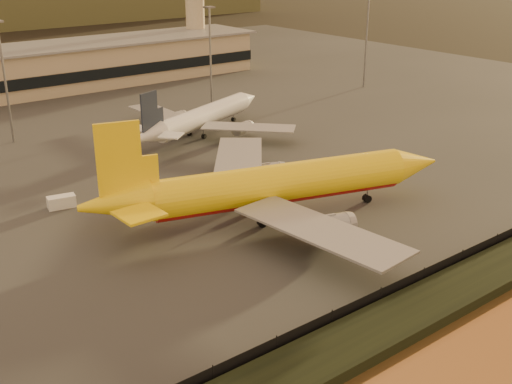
% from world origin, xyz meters
% --- Properties ---
extents(ground, '(900.00, 900.00, 0.00)m').
position_xyz_m(ground, '(0.00, 0.00, 0.00)').
color(ground, black).
rests_on(ground, ground).
extents(embankment, '(320.00, 7.00, 1.40)m').
position_xyz_m(embankment, '(0.00, -17.00, 0.70)').
color(embankment, black).
rests_on(embankment, ground).
extents(tarmac, '(320.00, 220.00, 0.20)m').
position_xyz_m(tarmac, '(0.00, 95.00, 0.10)').
color(tarmac, '#2D2D2D').
rests_on(tarmac, ground).
extents(perimeter_fence, '(300.00, 0.05, 2.20)m').
position_xyz_m(perimeter_fence, '(0.00, -13.00, 1.30)').
color(perimeter_fence, black).
rests_on(perimeter_fence, tarmac).
extents(control_tower, '(11.20, 11.20, 35.50)m').
position_xyz_m(control_tower, '(70.00, 131.00, 21.66)').
color(control_tower, tan).
rests_on(control_tower, tarmac).
extents(apron_light_masts, '(152.20, 12.20, 25.40)m').
position_xyz_m(apron_light_masts, '(15.00, 75.00, 15.70)').
color(apron_light_masts, slate).
rests_on(apron_light_masts, tarmac).
extents(dhl_cargo_jet, '(58.26, 55.71, 17.69)m').
position_xyz_m(dhl_cargo_jet, '(8.62, 14.77, 5.48)').
color(dhl_cargo_jet, yellow).
rests_on(dhl_cargo_jet, tarmac).
extents(white_narrowbody_jet, '(43.61, 41.18, 13.04)m').
position_xyz_m(white_narrowbody_jet, '(25.22, 59.88, 4.09)').
color(white_narrowbody_jet, silver).
rests_on(white_narrowbody_jet, tarmac).
extents(gse_vehicle_yellow, '(3.97, 2.89, 1.63)m').
position_xyz_m(gse_vehicle_yellow, '(4.48, 28.34, 1.01)').
color(gse_vehicle_yellow, yellow).
rests_on(gse_vehicle_yellow, tarmac).
extents(gse_vehicle_white, '(4.69, 2.79, 1.98)m').
position_xyz_m(gse_vehicle_white, '(-16.05, 38.97, 1.19)').
color(gse_vehicle_white, silver).
rests_on(gse_vehicle_white, tarmac).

